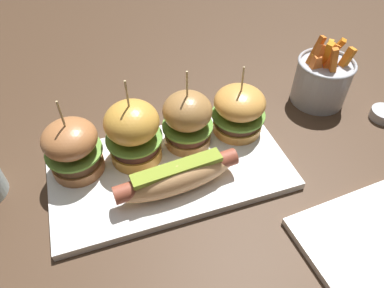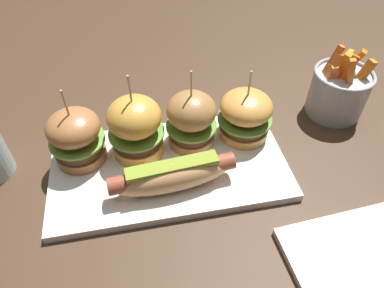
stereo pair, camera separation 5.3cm
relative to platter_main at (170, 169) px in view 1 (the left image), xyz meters
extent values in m
plane|color=#422D1E|center=(0.00, 0.00, -0.01)|extent=(3.00, 3.00, 0.00)
cube|color=white|center=(0.00, 0.00, 0.00)|extent=(0.38, 0.20, 0.01)
ellipsoid|color=#E0A66C|center=(0.00, -0.05, 0.03)|extent=(0.19, 0.06, 0.05)
cylinder|color=brown|center=(0.00, -0.05, 0.04)|extent=(0.19, 0.04, 0.03)
cube|color=olive|center=(0.00, -0.05, 0.05)|extent=(0.14, 0.04, 0.01)
cylinder|color=#A7683C|center=(-0.14, 0.04, 0.02)|extent=(0.08, 0.08, 0.02)
cylinder|color=#533520|center=(-0.14, 0.04, 0.04)|extent=(0.08, 0.08, 0.02)
cylinder|color=#6B9E3D|center=(-0.14, 0.04, 0.05)|extent=(0.09, 0.09, 0.00)
ellipsoid|color=#A7683C|center=(-0.14, 0.04, 0.07)|extent=(0.08, 0.08, 0.05)
cylinder|color=tan|center=(-0.14, 0.04, 0.12)|extent=(0.00, 0.00, 0.06)
cylinder|color=gold|center=(-0.05, 0.04, 0.02)|extent=(0.08, 0.08, 0.02)
cylinder|color=#41231C|center=(-0.05, 0.04, 0.04)|extent=(0.08, 0.08, 0.02)
cylinder|color=#609338|center=(-0.05, 0.04, 0.05)|extent=(0.09, 0.09, 0.00)
ellipsoid|color=gold|center=(-0.05, 0.04, 0.08)|extent=(0.09, 0.09, 0.06)
cylinder|color=tan|center=(-0.05, 0.04, 0.13)|extent=(0.00, 0.00, 0.06)
cylinder|color=#A27440|center=(0.05, 0.05, 0.02)|extent=(0.08, 0.08, 0.02)
cylinder|color=#4D2C23|center=(0.05, 0.05, 0.03)|extent=(0.07, 0.07, 0.02)
cylinder|color=#609338|center=(0.05, 0.05, 0.04)|extent=(0.09, 0.09, 0.00)
ellipsoid|color=#A27440|center=(0.05, 0.05, 0.08)|extent=(0.08, 0.08, 0.06)
cylinder|color=tan|center=(0.05, 0.05, 0.12)|extent=(0.00, 0.00, 0.06)
cylinder|color=gold|center=(0.14, 0.05, 0.02)|extent=(0.09, 0.09, 0.02)
cylinder|color=#513021|center=(0.14, 0.05, 0.03)|extent=(0.08, 0.08, 0.02)
cylinder|color=#609338|center=(0.14, 0.05, 0.04)|extent=(0.09, 0.09, 0.00)
ellipsoid|color=gold|center=(0.14, 0.05, 0.07)|extent=(0.09, 0.09, 0.05)
cylinder|color=tan|center=(0.14, 0.05, 0.11)|extent=(0.00, 0.00, 0.06)
cylinder|color=#A8AAB2|center=(0.34, 0.09, 0.04)|extent=(0.11, 0.11, 0.08)
torus|color=#A8AAB2|center=(0.34, 0.09, 0.08)|extent=(0.11, 0.11, 0.01)
cube|color=orange|center=(0.31, 0.09, 0.08)|extent=(0.04, 0.03, 0.08)
cube|color=orange|center=(0.33, 0.12, 0.07)|extent=(0.03, 0.03, 0.06)
cube|color=orange|center=(0.36, 0.11, 0.08)|extent=(0.02, 0.04, 0.08)
cube|color=orange|center=(0.31, 0.10, 0.09)|extent=(0.03, 0.01, 0.09)
cube|color=orange|center=(0.33, 0.07, 0.08)|extent=(0.03, 0.01, 0.08)
cube|color=orange|center=(0.32, 0.09, 0.07)|extent=(0.03, 0.01, 0.06)
cube|color=orange|center=(0.32, 0.10, 0.07)|extent=(0.02, 0.02, 0.06)
cube|color=orange|center=(0.33, 0.09, 0.08)|extent=(0.03, 0.03, 0.08)
cube|color=orange|center=(0.34, 0.10, 0.08)|extent=(0.02, 0.02, 0.08)
cube|color=orange|center=(0.33, 0.08, 0.08)|extent=(0.04, 0.02, 0.08)
cube|color=orange|center=(0.36, 0.08, 0.08)|extent=(0.03, 0.02, 0.07)
cylinder|color=#B7BABF|center=(0.43, 0.00, 0.00)|extent=(0.05, 0.05, 0.02)
camera|label=1|loc=(-0.09, -0.37, 0.44)|focal=32.84mm
camera|label=2|loc=(-0.04, -0.38, 0.44)|focal=32.84mm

